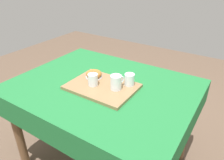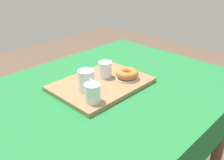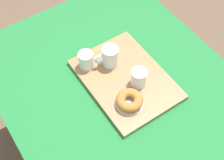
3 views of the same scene
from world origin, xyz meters
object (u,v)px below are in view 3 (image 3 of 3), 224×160
tea_mug_left (110,57)px  water_glass_near (139,78)px  serving_tray (125,79)px  water_glass_far (86,60)px  sugar_donut_left (130,100)px  dining_table (120,99)px  donut_plate_left (129,103)px

tea_mug_left → water_glass_near: 0.16m
serving_tray → water_glass_near: size_ratio=5.58×
serving_tray → water_glass_far: 0.19m
water_glass_far → sugar_donut_left: (-0.27, -0.04, -0.01)m
sugar_donut_left → dining_table: bearing=-14.4°
sugar_donut_left → donut_plate_left: bearing=-90.0°
donut_plate_left → water_glass_near: bearing=-55.7°
water_glass_near → water_glass_far: bearing=33.2°
serving_tray → water_glass_near: (-0.05, -0.03, 0.05)m
serving_tray → tea_mug_left: bearing=7.0°
dining_table → water_glass_far: size_ratio=15.45×
water_glass_far → serving_tray: bearing=-144.9°
water_glass_far → tea_mug_left: bearing=-116.6°
serving_tray → donut_plate_left: bearing=151.5°
water_glass_near → water_glass_far: 0.24m
serving_tray → donut_plate_left: donut_plate_left is taller
dining_table → sugar_donut_left: bearing=165.6°
sugar_donut_left → serving_tray: bearing=-28.5°
dining_table → water_glass_near: size_ratio=15.45×
water_glass_far → donut_plate_left: (-0.27, -0.04, -0.03)m
tea_mug_left → sugar_donut_left: tea_mug_left is taller
water_glass_near → donut_plate_left: 0.12m
dining_table → donut_plate_left: donut_plate_left is taller
tea_mug_left → donut_plate_left: bearing=167.1°
serving_tray → dining_table: bearing=118.1°
water_glass_far → donut_plate_left: 0.27m
tea_mug_left → donut_plate_left: size_ratio=0.93×
water_glass_near → serving_tray: bearing=27.6°
tea_mug_left → water_glass_near: size_ratio=1.37×
serving_tray → sugar_donut_left: sugar_donut_left is taller
donut_plate_left → sugar_donut_left: size_ratio=1.05×
dining_table → water_glass_near: water_glass_near is taller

